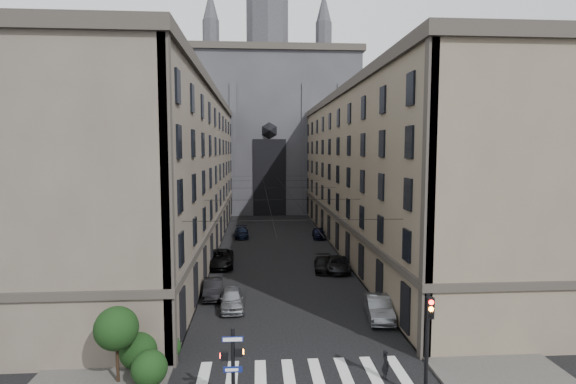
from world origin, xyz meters
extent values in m
cube|color=#383533|center=(-10.50, 36.00, 0.07)|extent=(7.00, 80.00, 0.15)
cube|color=#383533|center=(10.50, 36.00, 0.07)|extent=(7.00, 80.00, 0.15)
cube|color=beige|center=(0.00, 5.00, 0.01)|extent=(11.00, 3.20, 0.01)
cube|color=brown|center=(-13.50, 36.00, 9.00)|extent=(13.00, 60.00, 18.00)
cube|color=#38332D|center=(-13.50, 36.00, 18.40)|extent=(13.60, 60.60, 0.90)
cube|color=#38332D|center=(-13.50, 36.00, 4.20)|extent=(13.40, 60.30, 0.50)
cube|color=brown|center=(13.50, 36.00, 9.00)|extent=(13.00, 60.00, 18.00)
cube|color=#38332D|center=(13.50, 36.00, 18.40)|extent=(13.60, 60.60, 0.90)
cube|color=#38332D|center=(13.50, 36.00, 4.20)|extent=(13.40, 60.30, 0.50)
cube|color=#2D2D33|center=(0.00, 75.00, 15.00)|extent=(34.00, 22.00, 30.00)
cube|color=#38332D|center=(0.00, 75.00, 30.50)|extent=(35.00, 23.00, 1.20)
cylinder|color=#2D2D33|center=(0.00, 75.00, 37.00)|extent=(8.40, 8.40, 14.00)
cone|color=#2D2D33|center=(-11.00, 72.00, 36.50)|extent=(3.20, 3.20, 13.00)
cone|color=#2D2D33|center=(11.00, 72.00, 36.50)|extent=(3.20, 3.20, 13.00)
cube|color=black|center=(0.00, 63.95, 7.00)|extent=(6.00, 0.30, 14.00)
cylinder|color=black|center=(-3.50, 1.50, 2.00)|extent=(0.18, 0.18, 4.00)
cube|color=orange|center=(-3.22, 1.50, 2.90)|extent=(0.34, 0.24, 0.38)
cube|color=#FF0C07|center=(-3.88, 1.60, 2.70)|extent=(0.34, 0.24, 0.38)
cube|color=navy|center=(-3.50, 1.37, 3.55)|extent=(0.95, 0.05, 0.24)
cube|color=navy|center=(-3.50, 1.37, 2.15)|extent=(0.85, 0.05, 0.27)
cylinder|color=black|center=(5.60, 2.00, 2.60)|extent=(0.20, 0.20, 5.20)
cube|color=black|center=(5.60, 1.78, 4.60)|extent=(0.34, 0.30, 1.00)
cylinder|color=#FF0C07|center=(5.60, 1.62, 4.92)|extent=(0.22, 0.05, 0.22)
cylinder|color=orange|center=(5.60, 1.62, 4.60)|extent=(0.22, 0.05, 0.22)
cylinder|color=black|center=(5.60, 1.62, 4.28)|extent=(0.22, 0.05, 0.22)
sphere|color=black|center=(-7.80, 4.00, 1.05)|extent=(1.80, 1.80, 1.80)
sphere|color=black|center=(-8.80, 5.80, 1.15)|extent=(2.00, 2.00, 2.00)
sphere|color=black|center=(-7.40, 6.80, 0.85)|extent=(1.40, 1.40, 1.40)
cylinder|color=black|center=(-9.50, 4.50, 1.35)|extent=(0.16, 0.16, 2.40)
sphere|color=black|center=(-9.50, 4.50, 2.95)|extent=(2.20, 2.20, 2.20)
cylinder|color=black|center=(0.00, 10.00, 7.50)|extent=(14.00, 0.03, 0.03)
cylinder|color=black|center=(0.00, 22.00, 7.50)|extent=(14.00, 0.03, 0.03)
cylinder|color=black|center=(0.00, 35.00, 7.50)|extent=(14.00, 0.03, 0.03)
cylinder|color=black|center=(0.00, 48.00, 7.50)|extent=(14.00, 0.03, 0.03)
cylinder|color=black|center=(0.00, 60.00, 7.50)|extent=(14.00, 0.03, 0.03)
cylinder|color=black|center=(-1.30, 36.00, 7.10)|extent=(0.03, 60.00, 0.03)
cylinder|color=black|center=(1.30, 36.00, 7.10)|extent=(0.03, 60.00, 0.03)
imported|color=gray|center=(-4.33, 15.19, 0.75)|extent=(2.12, 4.56, 1.51)
imported|color=black|center=(-5.97, 18.04, 0.71)|extent=(1.79, 4.43, 1.43)
imported|color=black|center=(-6.20, 27.77, 0.83)|extent=(2.99, 6.06, 1.65)
imported|color=black|center=(-4.49, 43.26, 0.68)|extent=(2.13, 4.78, 1.36)
imported|color=slate|center=(6.20, 12.45, 0.79)|extent=(2.22, 4.97, 1.58)
imported|color=black|center=(5.51, 25.19, 0.70)|extent=(2.62, 5.17, 1.40)
imported|color=black|center=(4.20, 25.37, 0.64)|extent=(2.20, 4.58, 1.29)
imported|color=black|center=(6.05, 42.02, 0.70)|extent=(1.91, 4.22, 1.41)
imported|color=black|center=(4.27, 4.11, 0.78)|extent=(0.46, 0.62, 1.56)
camera|label=1|loc=(-2.40, -17.95, 11.87)|focal=28.00mm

